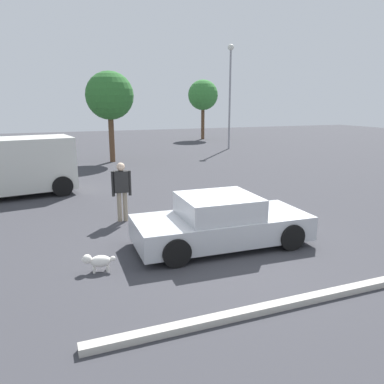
{
  "coord_description": "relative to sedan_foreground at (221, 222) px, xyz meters",
  "views": [
    {
      "loc": [
        -3.71,
        -7.68,
        3.44
      ],
      "look_at": [
        0.17,
        2.27,
        0.9
      ],
      "focal_mm": 35.39,
      "sensor_mm": 36.0,
      "label": 1
    }
  ],
  "objects": [
    {
      "name": "parking_curb",
      "position": [
        -0.15,
        -3.06,
        -0.52
      ],
      "size": [
        7.03,
        0.2,
        0.12
      ],
      "primitive_type": "cube",
      "color": "#B7B2A8",
      "rests_on": "ground_plane"
    },
    {
      "name": "light_post_near",
      "position": [
        9.17,
        17.78,
        4.39
      ],
      "size": [
        0.44,
        0.44,
        7.49
      ],
      "color": "gray",
      "rests_on": "ground_plane"
    },
    {
      "name": "pedestrian",
      "position": [
        -1.87,
        2.81,
        0.47
      ],
      "size": [
        0.57,
        0.28,
        1.75
      ],
      "rotation": [
        0.0,
        0.0,
        4.6
      ],
      "color": "gray",
      "rests_on": "ground_plane"
    },
    {
      "name": "dog",
      "position": [
        -3.03,
        -0.44,
        -0.35
      ],
      "size": [
        0.68,
        0.32,
        0.39
      ],
      "rotation": [
        0.0,
        0.0,
        2.96
      ],
      "color": "white",
      "rests_on": "ground_plane"
    },
    {
      "name": "tree_back_left",
      "position": [
        10.34,
        25.61,
        3.49
      ],
      "size": [
        2.79,
        2.79,
        5.5
      ],
      "color": "brown",
      "rests_on": "ground_plane"
    },
    {
      "name": "van_white",
      "position": [
        -5.4,
        7.32,
        0.59
      ],
      "size": [
        5.25,
        2.85,
        2.16
      ],
      "rotation": [
        0.0,
        0.0,
        3.31
      ],
      "color": "silver",
      "rests_on": "ground_plane"
    },
    {
      "name": "ground_plane",
      "position": [
        -0.15,
        -0.27,
        -0.58
      ],
      "size": [
        80.0,
        80.0,
        0.0
      ],
      "primitive_type": "plane",
      "color": "#38383D"
    },
    {
      "name": "sedan_foreground",
      "position": [
        0.0,
        0.0,
        0.0
      ],
      "size": [
        4.32,
        2.02,
        1.26
      ],
      "rotation": [
        0.0,
        0.0,
        -0.03
      ],
      "color": "#B7BABF",
      "rests_on": "ground_plane"
    },
    {
      "name": "tree_back_right",
      "position": [
        -0.15,
        14.51,
        3.2
      ],
      "size": [
        2.74,
        2.74,
        5.18
      ],
      "color": "brown",
      "rests_on": "ground_plane"
    }
  ]
}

